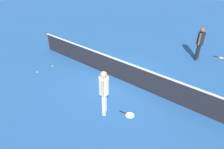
# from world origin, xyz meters

# --- Properties ---
(ground_plane) EXTENTS (40.00, 40.00, 0.00)m
(ground_plane) POSITION_xyz_m (0.00, 0.00, 0.00)
(ground_plane) COLOR #265693
(court_net) EXTENTS (10.09, 0.09, 1.07)m
(court_net) POSITION_xyz_m (0.00, 0.00, 0.50)
(court_net) COLOR #4C4C51
(court_net) RESTS_ON ground_plane
(player_near_side) EXTENTS (0.47, 0.49, 1.70)m
(player_near_side) POSITION_xyz_m (1.00, -2.08, 1.01)
(player_near_side) COLOR white
(player_near_side) RESTS_ON ground_plane
(player_far_side) EXTENTS (0.34, 0.52, 1.70)m
(player_far_side) POSITION_xyz_m (2.04, 4.10, 1.01)
(player_far_side) COLOR black
(player_far_side) RESTS_ON ground_plane
(tennis_racket_near_player) EXTENTS (0.60, 0.35, 0.03)m
(tennis_racket_near_player) POSITION_xyz_m (1.77, -1.65, 0.01)
(tennis_racket_near_player) COLOR white
(tennis_racket_near_player) RESTS_ON ground_plane
(tennis_racket_far_player) EXTENTS (0.59, 0.33, 0.03)m
(tennis_racket_far_player) POSITION_xyz_m (3.03, 5.05, 0.01)
(tennis_racket_far_player) COLOR black
(tennis_racket_far_player) RESTS_ON ground_plane
(tennis_ball_by_net) EXTENTS (0.07, 0.07, 0.07)m
(tennis_ball_by_net) POSITION_xyz_m (-3.24, -1.98, 0.03)
(tennis_ball_by_net) COLOR #C6E033
(tennis_ball_by_net) RESTS_ON ground_plane
(tennis_ball_midcourt) EXTENTS (0.07, 0.07, 0.07)m
(tennis_ball_midcourt) POSITION_xyz_m (-3.17, -1.18, 0.03)
(tennis_ball_midcourt) COLOR #C6E033
(tennis_ball_midcourt) RESTS_ON ground_plane
(tennis_ball_stray_left) EXTENTS (0.07, 0.07, 0.07)m
(tennis_ball_stray_left) POSITION_xyz_m (-0.42, -0.41, 0.03)
(tennis_ball_stray_left) COLOR #C6E033
(tennis_ball_stray_left) RESTS_ON ground_plane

